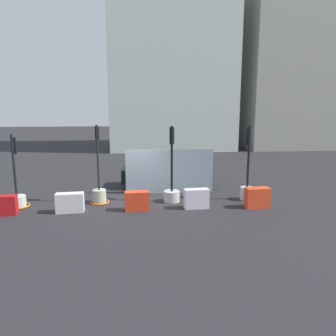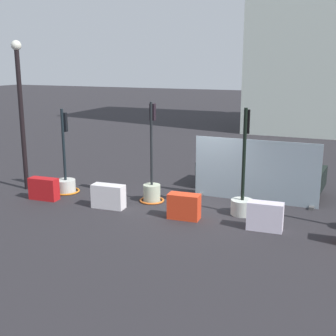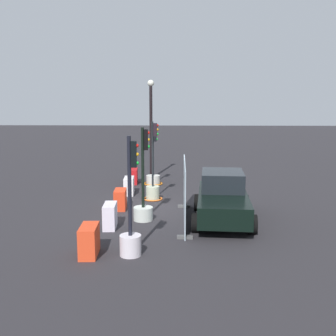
% 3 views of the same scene
% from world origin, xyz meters
% --- Properties ---
extents(ground_plane, '(120.00, 120.00, 0.00)m').
position_xyz_m(ground_plane, '(0.00, 0.00, 0.00)').
color(ground_plane, '#28262A').
extents(traffic_light_0, '(1.00, 1.00, 3.08)m').
position_xyz_m(traffic_light_0, '(-5.00, -0.29, 0.45)').
color(traffic_light_0, silver).
rests_on(traffic_light_0, ground_plane).
extents(traffic_light_1, '(0.86, 0.86, 3.43)m').
position_xyz_m(traffic_light_1, '(-1.59, -0.07, 0.55)').
color(traffic_light_1, '#B1BA9E').
rests_on(traffic_light_1, ground_plane).
extents(traffic_light_2, '(0.70, 0.70, 3.37)m').
position_xyz_m(traffic_light_2, '(1.60, -0.20, 0.64)').
color(traffic_light_2, beige).
rests_on(traffic_light_2, ground_plane).
extents(traffic_light_3, '(0.61, 0.61, 3.35)m').
position_xyz_m(traffic_light_3, '(5.05, -0.24, 0.68)').
color(traffic_light_3, silver).
rests_on(traffic_light_3, ground_plane).
extents(construction_barrier_0, '(1.05, 0.45, 0.77)m').
position_xyz_m(construction_barrier_0, '(-5.16, -1.34, 0.39)').
color(construction_barrier_0, red).
rests_on(construction_barrier_0, ground_plane).
extents(construction_barrier_1, '(1.11, 0.50, 0.79)m').
position_xyz_m(construction_barrier_1, '(-2.62, -1.26, 0.39)').
color(construction_barrier_1, silver).
rests_on(construction_barrier_1, ground_plane).
extents(construction_barrier_2, '(1.00, 0.51, 0.79)m').
position_xyz_m(construction_barrier_2, '(0.05, -1.27, 0.39)').
color(construction_barrier_2, red).
rests_on(construction_barrier_2, ground_plane).
extents(construction_barrier_3, '(1.03, 0.47, 0.82)m').
position_xyz_m(construction_barrier_3, '(2.52, -1.26, 0.41)').
color(construction_barrier_3, silver).
rests_on(construction_barrier_3, ground_plane).
extents(construction_barrier_4, '(1.04, 0.53, 0.85)m').
position_xyz_m(construction_barrier_4, '(5.08, -1.40, 0.42)').
color(construction_barrier_4, '#E74220').
rests_on(construction_barrier_4, ground_plane).
extents(car_black_sedan, '(4.61, 2.34, 1.71)m').
position_xyz_m(car_black_sedan, '(1.42, 2.67, 0.83)').
color(car_black_sedan, black).
rests_on(car_black_sedan, ground_plane).
extents(street_lamp_post, '(0.36, 0.36, 5.45)m').
position_xyz_m(street_lamp_post, '(-6.63, -0.51, 3.22)').
color(street_lamp_post, black).
rests_on(street_lamp_post, ground_plane).
extents(site_fence_panel, '(4.28, 0.50, 2.16)m').
position_xyz_m(site_fence_panel, '(1.67, 1.29, 1.04)').
color(site_fence_panel, '#8EA1AD').
rests_on(site_fence_panel, ground_plane).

